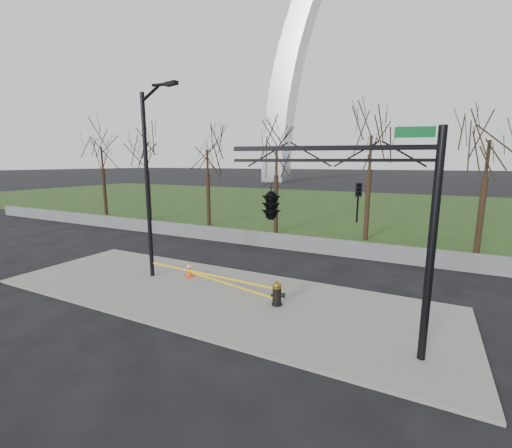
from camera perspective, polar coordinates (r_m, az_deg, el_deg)
The scene contains 11 objects.
ground at distance 13.67m, azimuth -7.49°, elevation -11.84°, with size 500.00×500.00×0.00m, color black.
sidewalk at distance 13.65m, azimuth -7.49°, elevation -11.64°, with size 18.00×6.00×0.10m, color slate.
grass_strip at distance 41.35m, azimuth 16.66°, elevation 2.84°, with size 120.00×40.00×0.06m, color #223E16.
guardrail at distance 20.31m, azimuth 5.31°, elevation -3.04°, with size 60.00×0.30×0.90m, color #59595B.
gateway_arch at distance 89.96m, azimuth 23.76°, elevation 27.27°, with size 66.00×6.00×65.00m, color silver, non-canonical shape.
tree_row at distance 25.79m, azimuth -2.70°, elevation 7.39°, with size 35.02×4.00×7.61m.
fire_hydrant at distance 12.31m, azimuth 3.62°, elevation -11.72°, with size 0.58×0.37×0.92m.
traffic_cone at distance 15.51m, azimuth -11.24°, elevation -7.49°, with size 0.46×0.46×0.69m.
street_light at distance 15.14m, azimuth -17.56°, elevation 8.19°, with size 2.36×0.72×8.21m.
traffic_signal_mast at distance 8.83m, azimuth 7.51°, elevation 3.79°, with size 4.95×2.54×6.00m.
caution_tape at distance 13.85m, azimuth -6.75°, elevation -9.15°, with size 6.31×1.06×0.46m.
Camera 1 is at (7.23, -10.39, 5.15)m, focal length 23.63 mm.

